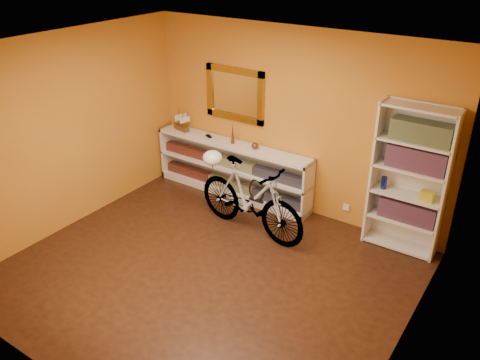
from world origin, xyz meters
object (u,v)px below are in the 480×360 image
Objects in this scene: console_unit at (232,169)px; bicycle at (250,198)px; helmet at (213,158)px; bookcase at (409,180)px.

bicycle reaches higher than console_unit.
bicycle is at bearing -6.31° from helmet.
console_unit is 9.56× the size of helmet.
bookcase is 6.98× the size of helmet.
console_unit is 0.85m from helmet.
helmet is at bearing -163.75° from bookcase.
console_unit is at bearing -179.45° from bookcase.
bookcase is at bearing 0.55° from console_unit.
bookcase is 1.09× the size of bicycle.
helmet is (-2.44, -0.71, -0.05)m from bookcase.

